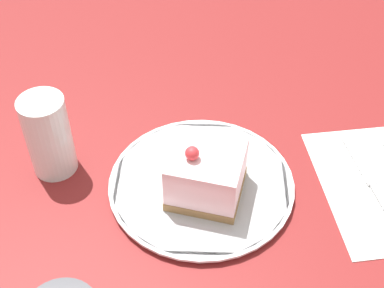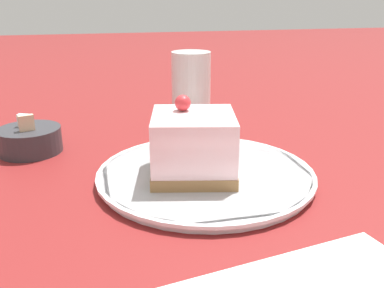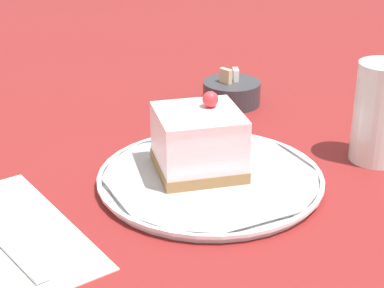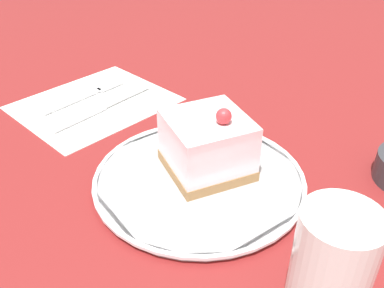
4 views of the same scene
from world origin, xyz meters
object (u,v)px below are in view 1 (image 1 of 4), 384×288
at_px(plate, 201,184).
at_px(cake_slice, 206,173).
at_px(drinking_glass, 48,136).
at_px(knife, 367,175).

bearing_deg(plate, cake_slice, 111.72).
bearing_deg(drinking_glass, plate, 171.21).
xyz_separation_m(plate, knife, (-0.24, -0.03, -0.00)).
bearing_deg(knife, cake_slice, -1.96).
distance_m(plate, drinking_glass, 0.22).
bearing_deg(plate, drinking_glass, -8.79).
bearing_deg(drinking_glass, cake_slice, 167.24).
distance_m(knife, drinking_glass, 0.46).
relative_size(cake_slice, drinking_glass, 0.91).
distance_m(cake_slice, drinking_glass, 0.23).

